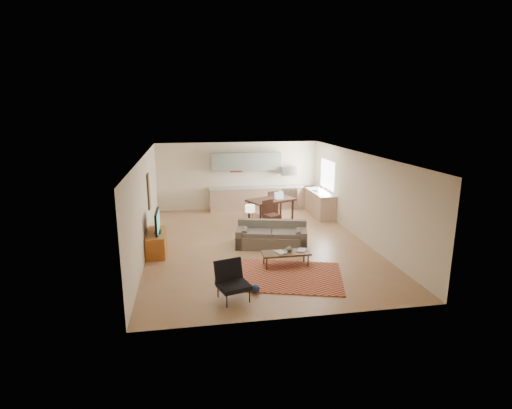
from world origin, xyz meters
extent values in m
plane|color=#9C6F4A|center=(0.00, 0.00, 0.00)|extent=(9.00, 9.00, 0.00)
plane|color=white|center=(0.00, 0.00, 2.70)|extent=(9.00, 9.00, 0.00)
plane|color=beige|center=(0.00, 4.50, 1.35)|extent=(6.50, 0.00, 6.50)
plane|color=beige|center=(0.00, -4.50, 1.35)|extent=(6.50, 0.00, 6.50)
plane|color=beige|center=(-3.25, 0.00, 1.35)|extent=(0.00, 9.00, 9.00)
plane|color=beige|center=(3.25, 0.00, 1.35)|extent=(0.00, 9.00, 9.00)
cube|color=#A5A8AD|center=(2.00, 4.18, 0.45)|extent=(0.62, 0.62, 0.90)
cube|color=#A5A8AD|center=(2.00, 4.20, 1.55)|extent=(0.62, 0.40, 0.35)
cube|color=gray|center=(0.30, 4.33, 1.95)|extent=(2.80, 0.34, 0.70)
cube|color=white|center=(3.23, 3.00, 1.55)|extent=(0.02, 1.40, 1.05)
cube|color=maroon|center=(0.18, -2.51, 0.01)|extent=(3.30, 2.70, 0.02)
imported|color=maroon|center=(0.17, -1.93, 0.39)|extent=(0.42, 0.44, 0.03)
imported|color=navy|center=(0.77, -1.77, 0.39)|extent=(0.46, 0.47, 0.02)
imported|color=black|center=(0.52, -1.82, 0.46)|extent=(0.20, 0.20, 0.17)
imported|color=beige|center=(2.83, 2.92, 1.02)|extent=(0.11, 0.11, 0.19)
camera|label=1|loc=(-2.02, -11.38, 4.03)|focal=28.00mm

